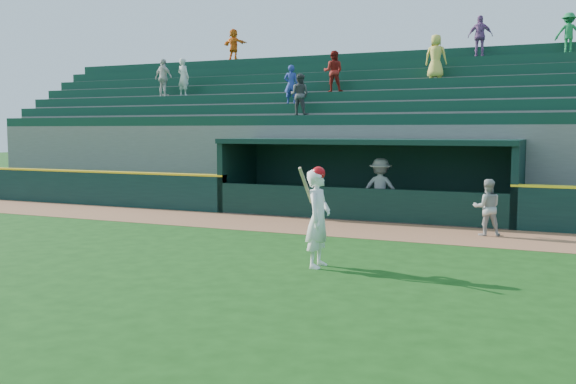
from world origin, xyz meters
The scene contains 9 objects.
ground centered at (0.00, 0.00, 0.00)m, with size 120.00×120.00×0.00m, color #144210.
warning_track centered at (0.00, 4.90, 0.01)m, with size 40.00×3.00×0.01m, color #965E3C.
field_wall_left centered at (-12.25, 6.55, 0.60)m, with size 15.50×0.30×1.20m, color black.
wall_stripe_left centered at (-12.25, 6.55, 1.23)m, with size 15.50×0.32×0.06m, color yellow.
dugout_player_front centered at (4.04, 5.21, 0.74)m, with size 0.72×0.56×1.48m, color #A9A8A3.
dugout_player_inside centered at (0.63, 7.22, 0.94)m, with size 1.21×0.70×1.88m, color #999994.
dugout centered at (0.00, 8.00, 1.36)m, with size 9.40×2.80×2.46m.
stands centered at (0.00, 12.57, 2.40)m, with size 34.50×6.25×7.40m.
batter_at_plate centered at (1.44, -0.15, 1.01)m, with size 0.50×0.85×2.03m.
Camera 1 is at (6.02, -11.94, 2.72)m, focal length 40.00 mm.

